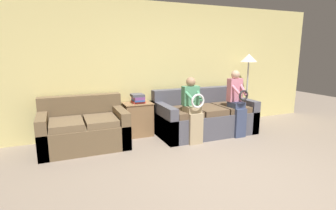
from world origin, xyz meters
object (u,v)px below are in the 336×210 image
couch_main (204,117)px  book_stack (138,98)px  child_right_seated (237,101)px  side_shelf (138,119)px  floor_lamp (248,64)px  couch_side (84,129)px  child_left_seated (193,107)px

couch_main → book_stack: couch_main is taller
child_right_seated → book_stack: (-1.73, 0.74, 0.04)m
book_stack → couch_main: bearing=-15.0°
side_shelf → floor_lamp: (2.49, -0.11, 1.00)m
couch_side → child_right_seated: size_ratio=1.12×
side_shelf → couch_main: bearing=-15.0°
side_shelf → book_stack: book_stack is taller
floor_lamp → couch_side: bearing=-178.0°
child_left_seated → couch_side: bearing=164.1°
child_left_seated → child_right_seated: (0.95, 0.01, 0.05)m
couch_side → child_left_seated: 1.92m
child_left_seated → floor_lamp: 1.94m
child_right_seated → floor_lamp: (0.75, 0.63, 0.64)m
couch_main → side_shelf: (-1.27, 0.34, 0.01)m
couch_main → child_right_seated: size_ratio=1.52×
side_shelf → book_stack: size_ratio=2.28×
couch_main → couch_side: size_ratio=1.35×
child_right_seated → floor_lamp: floor_lamp is taller
couch_side → floor_lamp: bearing=2.0°
child_right_seated → child_left_seated: bearing=-179.4°
couch_side → child_left_seated: bearing=-15.9°
child_left_seated → side_shelf: size_ratio=1.81×
couch_main → book_stack: 1.37m
child_right_seated → side_shelf: (-1.74, 0.74, -0.36)m
couch_main → child_left_seated: size_ratio=1.64×
side_shelf → couch_side: bearing=-167.3°
side_shelf → floor_lamp: size_ratio=0.41×
child_right_seated → couch_side: bearing=169.6°
child_left_seated → child_right_seated: bearing=0.6°
side_shelf → book_stack: (0.01, -0.00, 0.40)m
child_left_seated → book_stack: (-0.78, 0.75, 0.09)m
book_stack → floor_lamp: floor_lamp is taller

